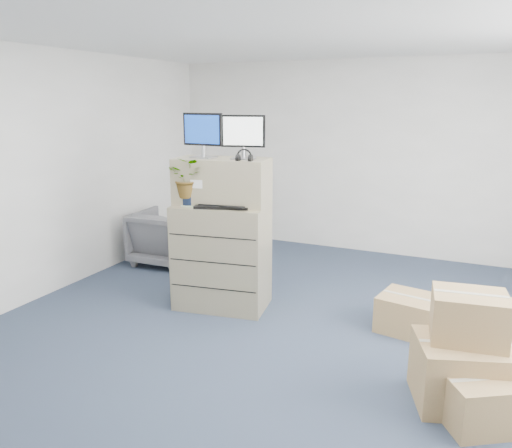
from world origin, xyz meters
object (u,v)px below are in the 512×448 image
Objects in this scene: filing_cabinet_lower at (222,256)px; potted_plant at (189,183)px; keyboard at (222,206)px; office_chair at (165,235)px; monitor_left at (203,133)px; water_bottle at (228,192)px; monitor_right at (243,135)px.

potted_plant reaches higher than filing_cabinet_lower.
potted_plant reaches higher than keyboard.
monitor_left is at bearing 138.62° from office_chair.
water_bottle is (-0.01, 0.15, 0.12)m from keyboard.
monitor_left is 0.58× the size of office_chair.
water_bottle is (0.06, 0.04, 0.71)m from filing_cabinet_lower.
potted_plant is 0.55× the size of office_chair.
monitor_right reaches higher than filing_cabinet_lower.
office_chair is (-1.51, 1.11, -0.75)m from keyboard.
monitor_right is at bearing 11.46° from monitor_left.
monitor_left reaches higher than office_chair.
office_chair is at bearing 144.93° from monitor_left.
filing_cabinet_lower is 2.03× the size of keyboard.
monitor_right is at bearing 148.29° from office_chair.
monitor_right reaches higher than keyboard.
water_bottle is (-0.17, -0.02, -0.60)m from monitor_right.
keyboard is 1.25× the size of potted_plant.
potted_plant is at bearing 170.24° from keyboard.
monitor_right is 0.99× the size of potted_plant.
water_bottle is at bearing 30.12° from potted_plant.
filing_cabinet_lower is at bearing -179.24° from monitor_right.
potted_plant is (-0.52, -0.22, -0.50)m from monitor_right.
filing_cabinet_lower is 1.75m from office_chair.
office_chair is (-1.50, 0.96, -0.87)m from water_bottle.
keyboard is (0.08, -0.11, 0.58)m from filing_cabinet_lower.
keyboard is 2.02m from office_chair.
filing_cabinet_lower is 0.87m from potted_plant.
monitor_left reaches higher than water_bottle.
potted_plant is (-0.36, -0.05, 0.22)m from keyboard.
monitor_left is at bearing 175.00° from monitor_right.
water_bottle is at bearing 12.52° from monitor_left.
filing_cabinet_lower is at bearing 29.97° from potted_plant.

